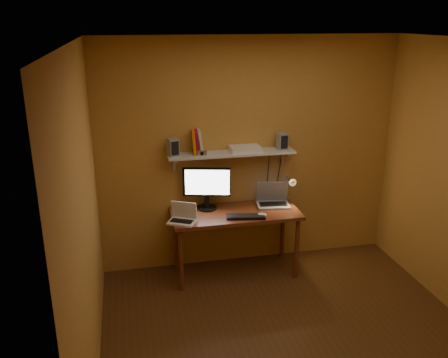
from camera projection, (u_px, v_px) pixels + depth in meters
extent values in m
cube|color=#502D14|center=(293.00, 341.00, 4.29)|extent=(3.40, 3.20, 0.02)
cube|color=silver|center=(310.00, 40.00, 3.44)|extent=(3.40, 3.20, 0.02)
cube|color=#B57A37|center=(249.00, 154.00, 5.35)|extent=(3.40, 0.02, 2.60)
cube|color=#B57A37|center=(416.00, 326.00, 2.37)|extent=(3.40, 0.02, 2.60)
cube|color=#B57A37|center=(83.00, 225.00, 3.52)|extent=(0.02, 3.20, 2.60)
cube|color=brown|center=(235.00, 214.00, 5.18)|extent=(1.40, 0.60, 0.04)
cylinder|color=brown|center=(181.00, 260.00, 4.96)|extent=(0.05, 0.05, 0.71)
cylinder|color=brown|center=(297.00, 249.00, 5.21)|extent=(0.05, 0.05, 0.71)
cylinder|color=brown|center=(176.00, 240.00, 5.40)|extent=(0.05, 0.05, 0.71)
cylinder|color=brown|center=(283.00, 230.00, 5.66)|extent=(0.05, 0.05, 0.71)
cube|color=silver|center=(232.00, 153.00, 5.15)|extent=(1.40, 0.25, 0.02)
cube|color=silver|center=(174.00, 163.00, 5.17)|extent=(0.03, 0.03, 0.18)
cube|color=silver|center=(282.00, 156.00, 5.41)|extent=(0.03, 0.03, 0.18)
cylinder|color=black|center=(207.00, 208.00, 5.27)|extent=(0.27, 0.27, 0.02)
cube|color=black|center=(207.00, 201.00, 5.24)|extent=(0.06, 0.05, 0.16)
cube|color=black|center=(207.00, 182.00, 5.17)|extent=(0.52, 0.15, 0.32)
cube|color=white|center=(207.00, 182.00, 5.15)|extent=(0.47, 0.12, 0.28)
cube|color=gray|center=(273.00, 205.00, 5.34)|extent=(0.39, 0.30, 0.02)
cube|color=black|center=(273.00, 204.00, 5.34)|extent=(0.32, 0.18, 0.00)
cube|color=gray|center=(272.00, 191.00, 5.39)|extent=(0.37, 0.13, 0.25)
cube|color=#151D43|center=(272.00, 191.00, 5.39)|extent=(0.32, 0.11, 0.21)
cube|color=white|center=(182.00, 222.00, 4.90)|extent=(0.33, 0.29, 0.02)
cube|color=black|center=(182.00, 221.00, 4.89)|extent=(0.25, 0.20, 0.00)
cube|color=white|center=(184.00, 210.00, 4.94)|extent=(0.26, 0.17, 0.19)
cube|color=black|center=(184.00, 210.00, 4.94)|extent=(0.22, 0.14, 0.16)
cube|color=black|center=(246.00, 217.00, 5.03)|extent=(0.43, 0.21, 0.02)
ellipsoid|color=white|center=(262.00, 215.00, 5.06)|extent=(0.12, 0.09, 0.04)
cube|color=silver|center=(285.00, 200.00, 5.53)|extent=(0.05, 0.06, 0.08)
cylinder|color=silver|center=(286.00, 188.00, 5.49)|extent=(0.02, 0.02, 0.28)
cylinder|color=silver|center=(289.00, 179.00, 5.37)|extent=(0.01, 0.16, 0.01)
cone|color=silver|center=(291.00, 181.00, 5.29)|extent=(0.09, 0.09, 0.09)
sphere|color=#FFE0A5|center=(292.00, 182.00, 5.27)|extent=(0.04, 0.04, 0.04)
cube|color=gray|center=(173.00, 147.00, 4.99)|extent=(0.13, 0.13, 0.19)
cube|color=gray|center=(282.00, 141.00, 5.24)|extent=(0.12, 0.12, 0.18)
cube|color=orange|center=(194.00, 142.00, 5.06)|extent=(0.07, 0.18, 0.26)
cube|color=maroon|center=(197.00, 142.00, 5.06)|extent=(0.08, 0.18, 0.26)
cube|color=beige|center=(201.00, 142.00, 5.07)|extent=(0.08, 0.18, 0.26)
cube|color=silver|center=(202.00, 153.00, 5.01)|extent=(0.10, 0.05, 0.06)
cylinder|color=black|center=(202.00, 153.00, 5.00)|extent=(0.04, 0.03, 0.04)
cube|color=white|center=(245.00, 149.00, 5.18)|extent=(0.33, 0.22, 0.05)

